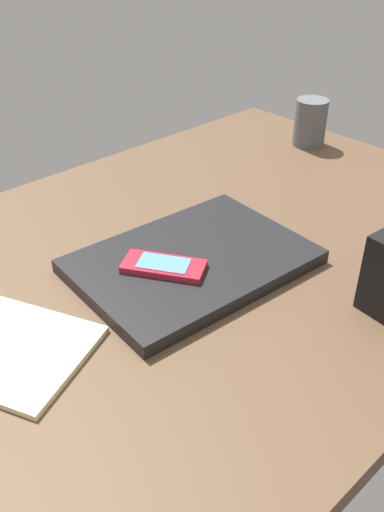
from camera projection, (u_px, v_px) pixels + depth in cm
name	position (u px, v px, depth cm)	size (l,w,h in cm)	color
desk_surface	(190.00, 263.00, 87.13)	(120.00, 80.00, 3.00)	brown
laptop_closed	(192.00, 261.00, 82.95)	(33.92, 23.94, 2.10)	black
cell_phone_on_laptop	(164.00, 266.00, 79.09)	(10.59, 12.64, 1.13)	red
notepad	(5.00, 347.00, 68.26)	(15.77, 20.31, 0.80)	#F2EDB2
pen_cup	(310.00, 123.00, 121.02)	(6.94, 6.94, 10.12)	#595B60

